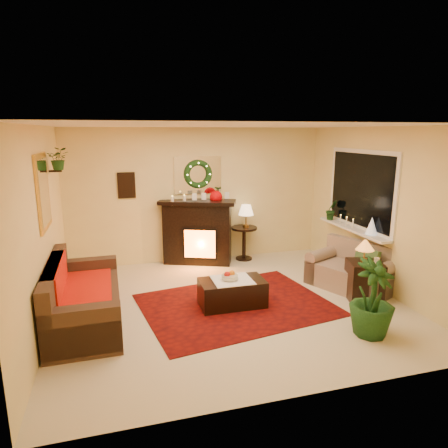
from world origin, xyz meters
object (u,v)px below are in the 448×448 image
object	(u,v)px
loveseat	(351,264)
side_table_round	(244,244)
fireplace	(198,236)
end_table_square	(364,282)
sofa	(85,292)
coffee_table	(232,292)

from	to	relation	value
loveseat	side_table_round	xyz separation A→B (m)	(-1.19, 1.93, -0.10)
fireplace	side_table_round	distance (m)	0.97
fireplace	end_table_square	distance (m)	3.19
sofa	side_table_round	xyz separation A→B (m)	(2.91, 2.02, -0.10)
fireplace	coffee_table	xyz separation A→B (m)	(0.07, -2.09, -0.34)
sofa	loveseat	distance (m)	4.10
sofa	loveseat	xyz separation A→B (m)	(4.10, 0.09, -0.01)
end_table_square	side_table_round	bearing A→B (deg)	115.87
sofa	loveseat	world-z (taller)	sofa
sofa	side_table_round	distance (m)	3.54
end_table_square	coffee_table	bearing A→B (deg)	171.27
side_table_round	end_table_square	xyz separation A→B (m)	(1.15, -2.36, -0.05)
coffee_table	sofa	bearing A→B (deg)	179.29
end_table_square	coffee_table	size ratio (longest dim) A/B	0.63
loveseat	side_table_round	world-z (taller)	loveseat
loveseat	end_table_square	world-z (taller)	loveseat
loveseat	fireplace	bearing A→B (deg)	112.73
side_table_round	end_table_square	distance (m)	2.63
sofa	side_table_round	size ratio (longest dim) A/B	2.99
fireplace	coffee_table	distance (m)	2.12
sofa	end_table_square	bearing A→B (deg)	-5.57
end_table_square	coffee_table	world-z (taller)	end_table_square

